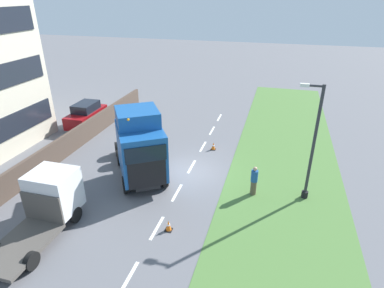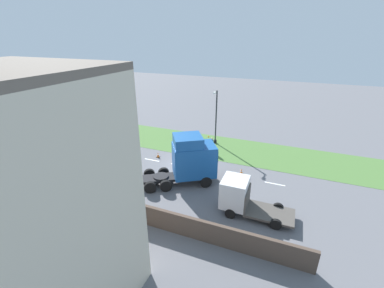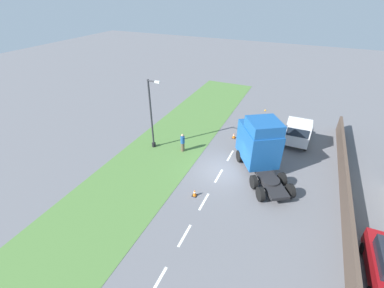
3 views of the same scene
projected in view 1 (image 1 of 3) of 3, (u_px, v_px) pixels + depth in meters
name	position (u px, v px, depth m)	size (l,w,h in m)	color
ground_plane	(189.00, 172.00, 20.87)	(120.00, 120.00, 0.00)	slate
grass_verge	(284.00, 185.00, 19.42)	(7.00, 44.00, 0.01)	#4C7538
lane_markings	(192.00, 167.00, 21.48)	(0.16, 21.00, 0.00)	white
boundary_wall	(67.00, 145.00, 22.71)	(0.25, 24.00, 1.58)	#4C3D33
lorry_cab	(140.00, 147.00, 19.03)	(5.58, 6.73, 4.66)	black
flatbed_truck	(49.00, 200.00, 15.63)	(2.23, 5.38, 2.72)	silver
parked_car	(86.00, 115.00, 27.68)	(2.00, 4.25, 2.02)	maroon
lamp_post	(311.00, 151.00, 17.02)	(1.30, 0.36, 6.56)	black
pedestrian	(254.00, 181.00, 18.21)	(0.39, 0.39, 1.80)	brown
traffic_cone_lead	(168.00, 226.00, 15.65)	(0.36, 0.36, 0.58)	black
traffic_cone_trailing	(213.00, 146.00, 23.69)	(0.36, 0.36, 0.58)	black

